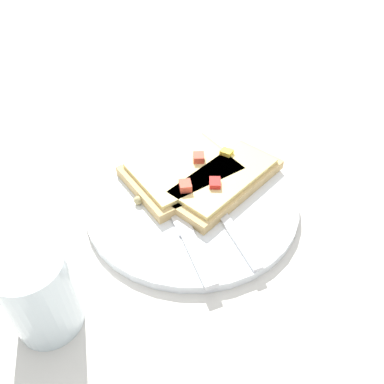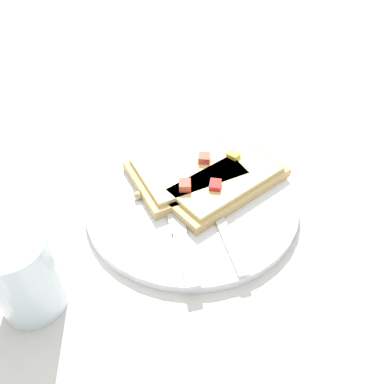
% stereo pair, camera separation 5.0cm
% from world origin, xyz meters
% --- Properties ---
extents(ground_plane, '(4.00, 4.00, 0.00)m').
position_xyz_m(ground_plane, '(0.00, 0.00, 0.00)').
color(ground_plane, beige).
extents(plate, '(0.28, 0.28, 0.01)m').
position_xyz_m(plate, '(0.00, 0.00, 0.01)').
color(plate, white).
rests_on(plate, ground).
extents(fork, '(0.23, 0.04, 0.01)m').
position_xyz_m(fork, '(0.01, 0.02, 0.01)').
color(fork, silver).
rests_on(fork, plate).
extents(knife, '(0.21, 0.05, 0.01)m').
position_xyz_m(knife, '(0.05, -0.04, 0.01)').
color(knife, silver).
rests_on(knife, plate).
extents(pizza_slice_main, '(0.14, 0.17, 0.03)m').
position_xyz_m(pizza_slice_main, '(-0.04, 0.01, 0.02)').
color(pizza_slice_main, tan).
rests_on(pizza_slice_main, plate).
extents(pizza_slice_corner, '(0.13, 0.19, 0.03)m').
position_xyz_m(pizza_slice_corner, '(-0.00, 0.05, 0.02)').
color(pizza_slice_corner, tan).
rests_on(pizza_slice_corner, plate).
extents(crumb_scatter, '(0.07, 0.10, 0.01)m').
position_xyz_m(crumb_scatter, '(-0.00, -0.04, 0.02)').
color(crumb_scatter, tan).
rests_on(crumb_scatter, plate).
extents(drinking_glass, '(0.07, 0.07, 0.09)m').
position_xyz_m(drinking_glass, '(0.09, -0.21, 0.05)').
color(drinking_glass, silver).
rests_on(drinking_glass, ground).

